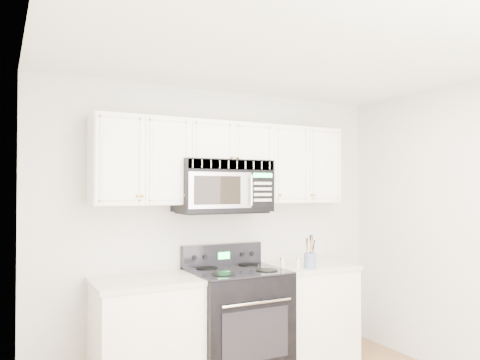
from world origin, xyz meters
TOP-DOWN VIEW (x-y plane):
  - room at (0.00, 0.00)m, footprint 3.51×3.51m
  - base_cabinet_left at (-0.80, 1.44)m, footprint 0.86×0.65m
  - base_cabinet_right at (0.80, 1.44)m, footprint 0.86×0.65m
  - range at (0.02, 1.41)m, footprint 0.81×0.74m
  - upper_cabinets at (0.00, 1.58)m, footprint 2.44×0.37m
  - microwave at (-0.06, 1.53)m, footprint 0.85×0.48m
  - utensil_crock at (0.70, 1.23)m, footprint 0.11×0.11m
  - shaker_salt at (0.45, 1.32)m, footprint 0.04×0.04m
  - shaker_pepper at (0.60, 1.28)m, footprint 0.04×0.04m

SIDE VIEW (x-z plane):
  - base_cabinet_left at x=-0.80m, z-range -0.03..0.89m
  - base_cabinet_right at x=0.80m, z-range -0.03..0.89m
  - range at x=0.02m, z-range -0.08..1.05m
  - shaker_pepper at x=0.60m, z-range 0.92..1.02m
  - shaker_salt at x=0.45m, z-range 0.92..1.02m
  - utensil_crock at x=0.70m, z-range 0.85..1.15m
  - room at x=0.00m, z-range 0.00..2.60m
  - microwave at x=-0.06m, z-range 1.45..1.92m
  - upper_cabinets at x=0.00m, z-range 1.56..2.31m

